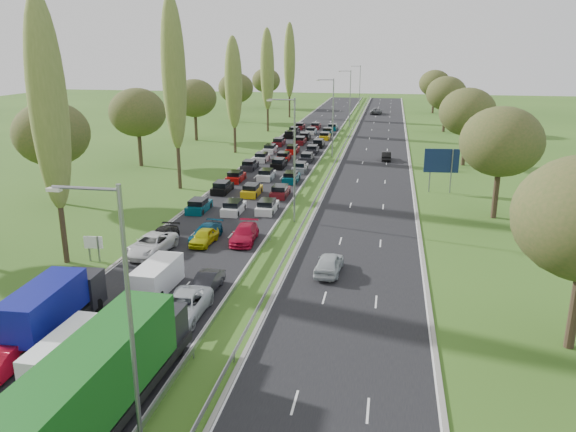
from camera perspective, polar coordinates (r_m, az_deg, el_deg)
The scene contains 26 objects.
ground at distance 90.87m, azimuth 4.62°, elevation 6.23°, with size 260.00×260.00×0.00m, color #33581B.
near_carriageway at distance 94.20m, azimuth 0.67°, elevation 6.66°, with size 10.50×215.00×0.04m, color black.
far_carriageway at distance 92.91m, azimuth 8.95°, elevation 6.32°, with size 10.50×215.00×0.04m, color black.
central_reservation at distance 93.22m, azimuth 4.79°, elevation 6.84°, with size 2.36×215.00×0.32m.
lamp_columns at distance 88.00m, azimuth 4.58°, elevation 9.85°, with size 0.18×140.18×12.00m.
poplar_row at distance 81.12m, azimuth -7.72°, elevation 13.71°, with size 2.80×127.80×22.44m.
woodland_left at distance 80.30m, azimuth -16.08°, elevation 9.82°, with size 8.00×166.00×11.10m.
woodland_right at distance 76.84m, azimuth 18.50°, elevation 9.33°, with size 8.00×153.00×11.10m.
traffic_queue_fill at distance 88.95m, azimuth 0.08°, elevation 6.35°, with size 9.09×68.39×0.80m.
near_car_2 at distance 47.78m, azimuth -13.74°, elevation -2.82°, with size 2.62×5.68×1.58m, color silver.
near_car_3 at distance 49.78m, azimuth -12.68°, elevation -2.08°, with size 1.92×4.73×1.37m, color black.
near_car_6 at distance 32.27m, azimuth -21.30°, elevation -13.56°, with size 2.33×5.05×1.40m, color slate.
near_car_7 at distance 50.25m, azimuth -8.33°, elevation -1.68°, with size 1.88×4.62×1.34m, color #053954.
near_car_8 at distance 49.21m, azimuth -8.53°, elevation -2.08°, with size 1.59×3.96×1.35m, color #B2B60C.
near_car_9 at distance 39.76m, azimuth -8.29°, elevation -6.73°, with size 1.41×4.03×1.33m, color black.
near_car_10 at distance 36.36m, azimuth -10.62°, elevation -9.00°, with size 2.54×5.50×1.53m, color silver.
near_car_11 at distance 49.40m, azimuth -4.45°, elevation -1.81°, with size 2.02×4.98×1.44m, color #A60A27.
far_car_0 at distance 42.57m, azimuth 4.19°, elevation -4.82°, with size 1.83×4.55×1.55m, color #B3BABD.
far_car_1 at distance 87.01m, azimuth 9.95°, elevation 6.03°, with size 1.39×3.97×1.31m, color black.
far_car_2 at distance 149.72m, azimuth 8.95°, elevation 10.50°, with size 2.64×5.73×1.59m, color slate.
blue_lorry at distance 36.08m, azimuth -22.63°, elevation -8.48°, with size 2.27×8.15×3.44m.
green_lorry at distance 27.05m, azimuth -18.59°, elevation -15.62°, with size 2.67×14.43×4.28m.
white_van_front at distance 31.99m, azimuth -20.98°, elevation -12.90°, with size 2.21×5.64×2.27m.
white_van_rear at distance 40.71m, azimuth -13.00°, elevation -5.90°, with size 1.96×5.00×2.01m.
info_sign at distance 47.19m, azimuth -19.16°, elevation -2.81°, with size 1.50×0.26×2.10m.
direction_sign at distance 68.10m, azimuth 15.32°, elevation 5.25°, with size 4.00×0.42×5.20m.
Camera 1 is at (13.37, -8.94, 16.35)m, focal length 35.00 mm.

